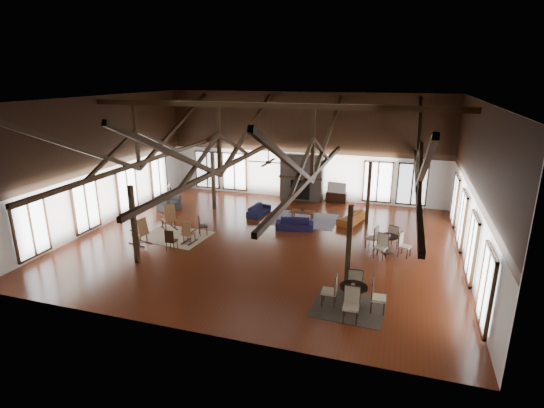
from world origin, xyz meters
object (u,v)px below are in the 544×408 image
(cafe_table_near, at_px, (353,293))
(tv_console, at_px, (336,197))
(cafe_table_far, at_px, (388,241))
(armchair, at_px, (168,203))
(sofa_navy_left, at_px, (259,210))
(coffee_table, at_px, (303,212))
(sofa_navy_front, at_px, (295,224))
(sofa_orange, at_px, (351,217))

(cafe_table_near, bearing_deg, tv_console, 101.76)
(cafe_table_far, distance_m, tv_console, 7.11)
(armchair, xyz_separation_m, cafe_table_far, (11.46, -2.33, 0.12))
(cafe_table_near, distance_m, cafe_table_far, 4.81)
(sofa_navy_left, bearing_deg, tv_console, -38.97)
(coffee_table, relative_size, armchair, 1.01)
(cafe_table_near, bearing_deg, coffee_table, 114.09)
(cafe_table_near, bearing_deg, sofa_navy_front, 119.23)
(sofa_navy_left, xyz_separation_m, coffee_table, (2.32, -0.06, 0.13))
(sofa_navy_left, distance_m, cafe_table_far, 7.19)
(sofa_orange, height_order, coffee_table, sofa_orange)
(armchair, distance_m, cafe_table_near, 12.79)
(sofa_navy_front, bearing_deg, sofa_navy_left, 135.48)
(coffee_table, xyz_separation_m, cafe_table_near, (3.42, -7.65, 0.14))
(sofa_orange, relative_size, cafe_table_far, 0.98)
(sofa_navy_left, bearing_deg, cafe_table_near, -137.21)
(cafe_table_near, bearing_deg, sofa_orange, 97.66)
(sofa_orange, distance_m, armchair, 9.63)
(coffee_table, distance_m, tv_console, 3.65)
(coffee_table, height_order, tv_console, tv_console)
(armchair, distance_m, cafe_table_far, 11.70)
(sofa_orange, xyz_separation_m, cafe_table_near, (1.06, -7.88, 0.25))
(sofa_orange, bearing_deg, sofa_navy_front, -38.02)
(sofa_orange, bearing_deg, coffee_table, -67.93)
(sofa_navy_front, xyz_separation_m, sofa_orange, (2.39, 1.71, 0.02))
(sofa_navy_front, bearing_deg, coffee_table, 78.03)
(sofa_orange, height_order, armchair, armchair)
(coffee_table, bearing_deg, sofa_navy_front, -90.16)
(sofa_navy_front, bearing_deg, tv_console, 66.39)
(sofa_navy_left, height_order, sofa_orange, sofa_orange)
(sofa_navy_left, xyz_separation_m, cafe_table_far, (6.55, -2.97, 0.24))
(coffee_table, bearing_deg, armchair, -174.32)
(coffee_table, relative_size, cafe_table_far, 0.60)
(sofa_orange, xyz_separation_m, armchair, (-9.60, -0.82, 0.10))
(sofa_navy_left, distance_m, sofa_orange, 4.69)
(sofa_orange, bearing_deg, armchair, -68.78)
(armchair, bearing_deg, sofa_navy_left, -70.80)
(tv_console, bearing_deg, sofa_navy_left, -135.06)
(sofa_orange, height_order, cafe_table_near, cafe_table_near)
(coffee_table, relative_size, tv_console, 1.02)
(sofa_orange, relative_size, tv_console, 1.65)
(sofa_orange, height_order, cafe_table_far, cafe_table_far)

